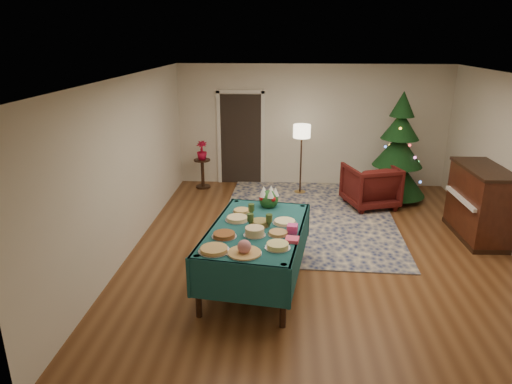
# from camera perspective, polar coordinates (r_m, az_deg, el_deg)

# --- Properties ---
(room_shell) EXTENTS (7.00, 7.00, 7.00)m
(room_shell) POSITION_cam_1_polar(r_m,az_deg,el_deg) (6.98, 8.40, 2.86)
(room_shell) COLOR #593319
(room_shell) RESTS_ON ground
(doorway) EXTENTS (1.08, 0.04, 2.16)m
(doorway) POSITION_cam_1_polar(r_m,az_deg,el_deg) (10.45, -1.91, 6.95)
(doorway) COLOR black
(doorway) RESTS_ON ground
(rug) EXTENTS (3.32, 4.29, 0.02)m
(rug) POSITION_cam_1_polar(r_m,az_deg,el_deg) (8.72, 6.42, -3.06)
(rug) COLOR #131F4A
(rug) RESTS_ON ground
(buffet_table) EXTENTS (1.52, 2.27, 0.82)m
(buffet_table) POSITION_cam_1_polar(r_m,az_deg,el_deg) (6.19, 0.04, -5.86)
(buffet_table) COLOR black
(buffet_table) RESTS_ON ground
(platter_0) EXTENTS (0.38, 0.38, 0.05)m
(platter_0) POSITION_cam_1_polar(r_m,az_deg,el_deg) (5.49, -5.26, -7.18)
(platter_0) COLOR silver
(platter_0) RESTS_ON buffet_table
(platter_1) EXTENTS (0.41, 0.41, 0.18)m
(platter_1) POSITION_cam_1_polar(r_m,az_deg,el_deg) (5.39, -1.46, -7.12)
(platter_1) COLOR silver
(platter_1) RESTS_ON buffet_table
(platter_2) EXTENTS (0.31, 0.31, 0.07)m
(platter_2) POSITION_cam_1_polar(r_m,az_deg,el_deg) (5.55, 2.72, -6.74)
(platter_2) COLOR silver
(platter_2) RESTS_ON buffet_table
(platter_3) EXTENTS (0.33, 0.33, 0.06)m
(platter_3) POSITION_cam_1_polar(r_m,az_deg,el_deg) (5.85, -4.01, -5.40)
(platter_3) COLOR silver
(platter_3) RESTS_ON buffet_table
(platter_4) EXTENTS (0.29, 0.29, 0.11)m
(platter_4) POSITION_cam_1_polar(r_m,az_deg,el_deg) (5.87, -0.18, -4.98)
(platter_4) COLOR silver
(platter_4) RESTS_ON buffet_table
(platter_5) EXTENTS (0.28, 0.28, 0.05)m
(platter_5) POSITION_cam_1_polar(r_m,az_deg,el_deg) (5.91, 2.79, -5.17)
(platter_5) COLOR silver
(platter_5) RESTS_ON buffet_table
(platter_6) EXTENTS (0.33, 0.33, 0.06)m
(platter_6) POSITION_cam_1_polar(r_m,az_deg,el_deg) (6.35, -2.37, -3.37)
(platter_6) COLOR silver
(platter_6) RESTS_ON buffet_table
(platter_7) EXTENTS (0.28, 0.28, 0.08)m
(platter_7) POSITION_cam_1_polar(r_m,az_deg,el_deg) (6.17, 0.51, -3.91)
(platter_7) COLOR silver
(platter_7) RESTS_ON buffet_table
(platter_8) EXTENTS (0.33, 0.33, 0.05)m
(platter_8) POSITION_cam_1_polar(r_m,az_deg,el_deg) (6.26, 3.61, -3.76)
(platter_8) COLOR silver
(platter_8) RESTS_ON buffet_table
(platter_9) EXTENTS (0.27, 0.27, 0.05)m
(platter_9) POSITION_cam_1_polar(r_m,az_deg,el_deg) (6.64, -1.80, -2.39)
(platter_9) COLOR silver
(platter_9) RESTS_ON buffet_table
(goblet_0) EXTENTS (0.09, 0.09, 0.19)m
(goblet_0) POSITION_cam_1_polar(r_m,az_deg,el_deg) (6.45, -0.59, -2.27)
(goblet_0) COLOR #2D471E
(goblet_0) RESTS_ON buffet_table
(goblet_1) EXTENTS (0.09, 0.09, 0.19)m
(goblet_1) POSITION_cam_1_polar(r_m,az_deg,el_deg) (6.08, 1.65, -3.61)
(goblet_1) COLOR #2D471E
(goblet_1) RESTS_ON buffet_table
(goblet_2) EXTENTS (0.09, 0.09, 0.19)m
(goblet_2) POSITION_cam_1_polar(r_m,az_deg,el_deg) (6.11, -0.71, -3.51)
(goblet_2) COLOR #2D471E
(goblet_2) RESTS_ON buffet_table
(napkin_stack) EXTENTS (0.19, 0.19, 0.04)m
(napkin_stack) POSITION_cam_1_polar(r_m,az_deg,el_deg) (5.74, 4.53, -5.96)
(napkin_stack) COLOR #FB456D
(napkin_stack) RESTS_ON buffet_table
(gift_box) EXTENTS (0.15, 0.15, 0.11)m
(gift_box) POSITION_cam_1_polar(r_m,az_deg,el_deg) (5.97, 4.57, -4.61)
(gift_box) COLOR #E43F92
(gift_box) RESTS_ON buffet_table
(centerpiece) EXTENTS (0.30, 0.30, 0.34)m
(centerpiece) POSITION_cam_1_polar(r_m,az_deg,el_deg) (6.82, 1.61, -0.70)
(centerpiece) COLOR #1E4C1E
(centerpiece) RESTS_ON buffet_table
(armchair) EXTENTS (1.15, 1.11, 0.95)m
(armchair) POSITION_cam_1_polar(r_m,az_deg,el_deg) (9.35, 14.12, 1.02)
(armchair) COLOR #4B1210
(armchair) RESTS_ON ground
(floor_lamp) EXTENTS (0.36, 0.36, 1.50)m
(floor_lamp) POSITION_cam_1_polar(r_m,az_deg,el_deg) (9.73, 5.74, 7.05)
(floor_lamp) COLOR #A57F3F
(floor_lamp) RESTS_ON ground
(side_table) EXTENTS (0.37, 0.37, 0.65)m
(side_table) POSITION_cam_1_polar(r_m,az_deg,el_deg) (10.34, -6.68, 2.26)
(side_table) COLOR black
(side_table) RESTS_ON ground
(potted_plant) EXTENTS (0.23, 0.42, 0.23)m
(potted_plant) POSITION_cam_1_polar(r_m,az_deg,el_deg) (10.22, -6.78, 4.69)
(potted_plant) COLOR #AE0C29
(potted_plant) RESTS_ON side_table
(christmas_tree) EXTENTS (1.25, 1.25, 2.24)m
(christmas_tree) POSITION_cam_1_polar(r_m,az_deg,el_deg) (9.79, 17.34, 4.77)
(christmas_tree) COLOR black
(christmas_tree) RESTS_ON ground
(piano) EXTENTS (0.71, 1.44, 1.23)m
(piano) POSITION_cam_1_polar(r_m,az_deg,el_deg) (8.50, 26.13, -1.31)
(piano) COLOR black
(piano) RESTS_ON ground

